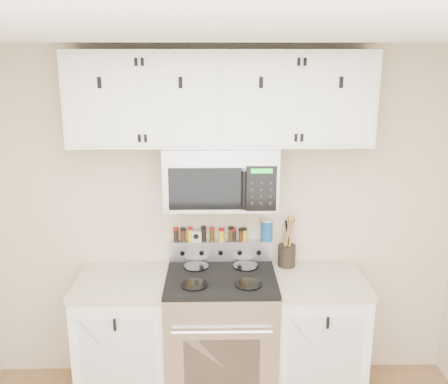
{
  "coord_description": "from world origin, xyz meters",
  "views": [
    {
      "loc": [
        -0.04,
        -1.75,
        2.43
      ],
      "look_at": [
        0.02,
        1.45,
        1.54
      ],
      "focal_mm": 40.0,
      "sensor_mm": 36.0,
      "label": 1
    }
  ],
  "objects_px": {
    "range": "(221,335)",
    "salt_canister": "(267,230)",
    "microwave": "(221,176)",
    "utensil_crock": "(287,254)"
  },
  "relations": [
    {
      "from": "range",
      "to": "salt_canister",
      "type": "height_order",
      "value": "salt_canister"
    },
    {
      "from": "range",
      "to": "microwave",
      "type": "distance_m",
      "value": 1.15
    },
    {
      "from": "salt_canister",
      "to": "microwave",
      "type": "bearing_deg",
      "value": -155.39
    },
    {
      "from": "utensil_crock",
      "to": "microwave",
      "type": "bearing_deg",
      "value": -168.52
    },
    {
      "from": "salt_canister",
      "to": "utensil_crock",
      "type": "bearing_deg",
      "value": -21.21
    },
    {
      "from": "microwave",
      "to": "utensil_crock",
      "type": "xyz_separation_m",
      "value": [
        0.49,
        0.1,
        -0.61
      ]
    },
    {
      "from": "microwave",
      "to": "range",
      "type": "bearing_deg",
      "value": -90.23
    },
    {
      "from": "utensil_crock",
      "to": "salt_canister",
      "type": "distance_m",
      "value": 0.23
    },
    {
      "from": "range",
      "to": "salt_canister",
      "type": "bearing_deg",
      "value": 39.7
    },
    {
      "from": "range",
      "to": "utensil_crock",
      "type": "height_order",
      "value": "utensil_crock"
    }
  ]
}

